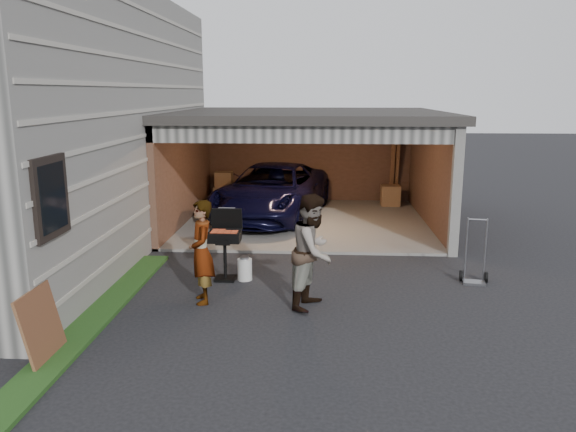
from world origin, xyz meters
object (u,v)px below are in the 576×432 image
at_px(minivan, 272,193).
at_px(man, 313,251).
at_px(bbq_grill, 225,239).
at_px(woman, 202,252).
at_px(propane_tank, 245,269).
at_px(hand_truck, 474,270).
at_px(plywood_panel, 41,326).

bearing_deg(minivan, man, -68.32).
xyz_separation_m(minivan, man, (1.20, -6.34, 0.21)).
bearing_deg(man, bbq_grill, 73.67).
distance_m(minivan, woman, 6.28).
height_order(woman, propane_tank, woman).
distance_m(bbq_grill, hand_truck, 4.55).
distance_m(minivan, plywood_panel, 8.69).
height_order(man, bbq_grill, man).
xyz_separation_m(woman, hand_truck, (4.69, 1.23, -0.62)).
height_order(propane_tank, plywood_panel, plywood_panel).
xyz_separation_m(propane_tank, hand_truck, (4.16, 0.10, 0.03)).
relative_size(minivan, man, 2.76).
xyz_separation_m(bbq_grill, propane_tank, (0.36, -0.03, -0.57)).
height_order(bbq_grill, propane_tank, bbq_grill).
xyz_separation_m(woman, plywood_panel, (-1.62, -2.15, -0.38)).
distance_m(man, propane_tank, 1.89).
xyz_separation_m(man, bbq_grill, (-1.62, 1.24, -0.15)).
bearing_deg(man, woman, 108.46).
xyz_separation_m(man, hand_truck, (2.89, 1.32, -0.69)).
xyz_separation_m(minivan, woman, (-0.60, -6.25, 0.14)).
bearing_deg(plywood_panel, propane_tank, 56.66).
bearing_deg(plywood_panel, man, 31.10).
distance_m(woman, propane_tank, 1.41).
distance_m(propane_tank, hand_truck, 4.16).
relative_size(bbq_grill, plywood_panel, 1.36).
distance_m(man, hand_truck, 3.25).
xyz_separation_m(minivan, plywood_panel, (-2.22, -8.40, -0.24)).
xyz_separation_m(minivan, bbq_grill, (-0.42, -5.10, 0.06)).
relative_size(minivan, bbq_grill, 3.93).
bearing_deg(woman, propane_tank, 137.11).
bearing_deg(minivan, propane_tank, -79.75).
bearing_deg(propane_tank, hand_truck, 1.40).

